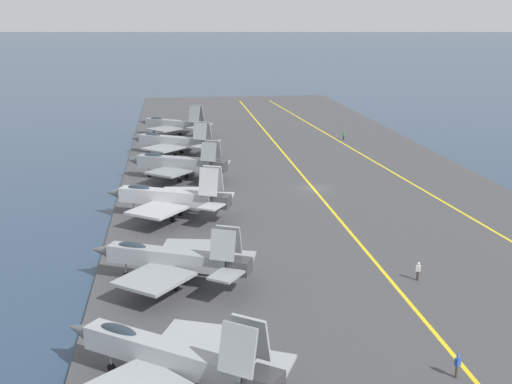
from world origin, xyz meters
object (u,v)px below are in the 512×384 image
parked_jet_fifth (174,141)px  parked_jet_second (172,259)px  parked_jet_fourth (177,163)px  parked_jet_sixth (174,124)px  crew_blue_vest (458,365)px  crew_white_vest (418,270)px  parked_jet_nearest (170,356)px  crew_green_vest (344,135)px  parked_jet_third (169,197)px

parked_jet_fifth → parked_jet_second: bearing=179.4°
parked_jet_fourth → parked_jet_sixth: size_ratio=1.03×
crew_blue_vest → crew_white_vest: 16.32m
crew_blue_vest → crew_white_vest: (15.95, -3.48, -0.01)m
parked_jet_second → parked_jet_nearest: bearing=179.3°
parked_jet_fourth → parked_jet_sixth: 35.64m
parked_jet_sixth → crew_green_vest: 33.54m
crew_green_vest → parked_jet_fifth: bearing=106.0°
parked_jet_fifth → parked_jet_sixth: 17.72m
parked_jet_fifth → crew_green_vest: 33.94m
parked_jet_nearest → parked_jet_third: 36.66m
parked_jet_nearest → crew_green_vest: bearing=-22.0°
parked_jet_nearest → crew_green_vest: 88.96m
crew_green_vest → parked_jet_fourth: bearing=130.2°
crew_green_vest → parked_jet_third: bearing=143.9°
parked_jet_nearest → parked_jet_fifth: parked_jet_nearest is taller
parked_jet_fourth → parked_jet_second: bearing=178.6°
parked_jet_second → parked_jet_fourth: 38.24m
parked_jet_fifth → crew_green_vest: parked_jet_fifth is taller
parked_jet_nearest → crew_blue_vest: bearing=-92.7°
crew_white_vest → parked_jet_second: bearing=85.1°
parked_jet_fifth → crew_white_vest: parked_jet_fifth is taller
crew_blue_vest → parked_jet_third: bearing=26.5°
parked_jet_second → parked_jet_sixth: size_ratio=1.00×
parked_jet_fourth → crew_blue_vest: size_ratio=8.84×
parked_jet_nearest → parked_jet_third: (36.66, 0.00, 0.09)m
parked_jet_third → parked_jet_fifth: size_ratio=0.97×
parked_jet_second → parked_jet_fourth: bearing=-1.4°
parked_jet_third → crew_blue_vest: size_ratio=8.84×
parked_jet_second → parked_jet_sixth: (73.86, -0.74, 0.03)m
parked_jet_fourth → crew_blue_vest: parked_jet_fourth is taller
parked_jet_nearest → crew_white_vest: bearing=-55.8°
parked_jet_nearest → parked_jet_third: size_ratio=0.98×
parked_jet_second → parked_jet_third: 19.69m
parked_jet_fourth → parked_jet_nearest: bearing=178.8°
parked_jet_fifth → parked_jet_sixth: bearing=-0.6°
parked_jet_third → parked_jet_fourth: bearing=-3.5°
parked_jet_fifth → parked_jet_nearest: bearing=179.4°
parked_jet_third → crew_blue_vest: 41.98m
parked_jet_third → parked_jet_sixth: 54.19m
parked_jet_fifth → parked_jet_third: bearing=178.8°
crew_blue_vest → crew_white_vest: bearing=-12.3°
parked_jet_fourth → parked_jet_fifth: (17.93, 0.36, -0.15)m
parked_jet_fifth → crew_white_vest: (-58.05, -21.45, -1.36)m
parked_jet_sixth → crew_white_vest: size_ratio=8.67×
parked_jet_second → crew_green_vest: parked_jet_second is taller
parked_jet_second → crew_blue_vest: 25.77m
crew_white_vest → parked_jet_nearest: bearing=124.2°
parked_jet_sixth → crew_blue_vest: 93.43m
parked_jet_fourth → crew_white_vest: parked_jet_fourth is taller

